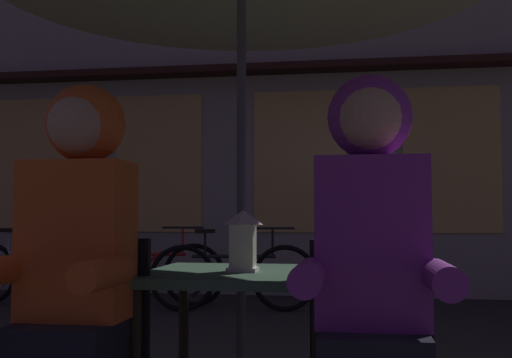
{
  "coord_description": "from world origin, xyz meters",
  "views": [
    {
      "loc": [
        0.42,
        -2.37,
        0.95
      ],
      "look_at": [
        0.0,
        0.37,
        1.11
      ],
      "focal_mm": 43.92,
      "sensor_mm": 36.0,
      "label": 1
    }
  ],
  "objects": [
    {
      "name": "bicycle_third",
      "position": [
        -0.76,
        3.78,
        0.35
      ],
      "size": [
        1.67,
        0.31,
        0.84
      ],
      "color": "black",
      "rests_on": "ground_plane"
    },
    {
      "name": "shopfront_building",
      "position": [
        -0.2,
        5.4,
        3.09
      ],
      "size": [
        10.0,
        0.93,
        6.2
      ],
      "color": "#9E9389",
      "rests_on": "ground_plane"
    },
    {
      "name": "bicycle_second",
      "position": [
        -1.73,
        4.0,
        0.35
      ],
      "size": [
        1.68,
        0.13,
        0.84
      ],
      "color": "black",
      "rests_on": "ground_plane"
    },
    {
      "name": "person_right_hooded",
      "position": [
        0.48,
        -0.43,
        0.85
      ],
      "size": [
        0.45,
        0.56,
        1.4
      ],
      "color": "black",
      "rests_on": "ground_plane"
    },
    {
      "name": "chair_left",
      "position": [
        -0.48,
        -0.37,
        0.49
      ],
      "size": [
        0.4,
        0.4,
        0.87
      ],
      "color": "black",
      "rests_on": "ground_plane"
    },
    {
      "name": "potted_plant",
      "position": [
        -2.94,
        4.59,
        0.54
      ],
      "size": [
        0.6,
        0.6,
        0.92
      ],
      "color": "brown",
      "rests_on": "ground_plane"
    },
    {
      "name": "bicycle_nearest",
      "position": [
        -2.94,
        3.83,
        0.35
      ],
      "size": [
        1.67,
        0.26,
        0.84
      ],
      "color": "black",
      "rests_on": "ground_plane"
    },
    {
      "name": "lantern",
      "position": [
        0.01,
        -0.04,
        0.86
      ],
      "size": [
        0.11,
        0.11,
        0.23
      ],
      "color": "white",
      "rests_on": "cafe_table"
    },
    {
      "name": "person_left_hooded",
      "position": [
        -0.48,
        -0.43,
        0.85
      ],
      "size": [
        0.45,
        0.56,
        1.4
      ],
      "color": "black",
      "rests_on": "ground_plane"
    },
    {
      "name": "cafe_table",
      "position": [
        0.0,
        0.0,
        0.64
      ],
      "size": [
        0.72,
        0.72,
        0.74
      ],
      "color": "#42664C",
      "rests_on": "ground_plane"
    }
  ]
}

